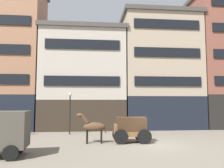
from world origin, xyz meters
TOP-DOWN VIEW (x-y plane):
  - ground_plane at (0.00, 0.00)m, footprint 120.00×120.00m
  - building_far_left at (-14.61, 10.55)m, footprint 8.39×6.05m
  - building_center_left at (-5.61, 10.55)m, footprint 10.32×6.05m
  - building_center_right at (4.09, 10.55)m, footprint 9.79×6.05m
  - cargo_wagon at (-1.51, 0.93)m, footprint 2.94×1.57m
  - draft_horse at (-4.46, 0.93)m, footprint 2.35×0.64m
  - pedestrian_officer at (-11.18, 5.90)m, footprint 0.43×0.43m
  - streetlamp_curbside at (-6.73, 5.87)m, footprint 0.32×0.32m

SIDE VIEW (x-z plane):
  - ground_plane at x=0.00m, z-range 0.00..0.00m
  - pedestrian_officer at x=-11.18m, z-range 0.08..1.88m
  - cargo_wagon at x=-1.51m, z-range 0.16..2.14m
  - draft_horse at x=-4.46m, z-range 0.12..2.42m
  - streetlamp_curbside at x=-6.73m, z-range 0.61..4.73m
  - building_center_left at x=-5.61m, z-range 0.04..12.17m
  - building_center_right at x=4.09m, z-range 0.04..14.46m
  - building_far_left at x=-14.61m, z-range 0.05..17.48m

